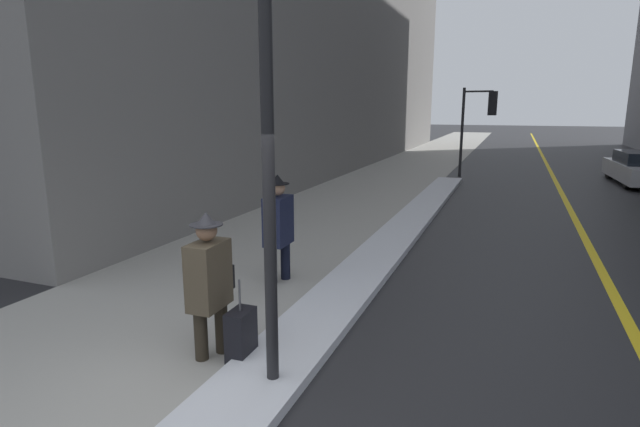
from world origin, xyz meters
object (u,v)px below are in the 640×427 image
Objects in this scene: rolling_suitcase at (241,336)px; pedestrian_in_glasses at (278,224)px; traffic_light_near at (481,113)px; pedestrian_with_shoulder_bag at (210,280)px; lamp_post at (267,103)px.

pedestrian_in_glasses is at bearing -164.11° from rolling_suitcase.
pedestrian_with_shoulder_bag is (-1.69, -16.18, -1.61)m from traffic_light_near.
rolling_suitcase is at bearing -85.96° from traffic_light_near.
lamp_post is at bearing 57.29° from rolling_suitcase.
traffic_light_near is 13.94m from pedestrian_in_glasses.
pedestrian_in_glasses is 1.82× the size of rolling_suitcase.
lamp_post is 16.55m from traffic_light_near.
traffic_light_near is at bearing 173.14° from pedestrian_with_shoulder_bag.
lamp_post reaches higher than pedestrian_with_shoulder_bag.
lamp_post is 4.84× the size of rolling_suitcase.
pedestrian_in_glasses is at bearing 114.68° from lamp_post.
lamp_post is 2.55m from rolling_suitcase.
pedestrian_with_shoulder_bag is at bearing 159.29° from lamp_post.
pedestrian_with_shoulder_bag is at bearing -87.27° from traffic_light_near.
traffic_light_near reaches higher than rolling_suitcase.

